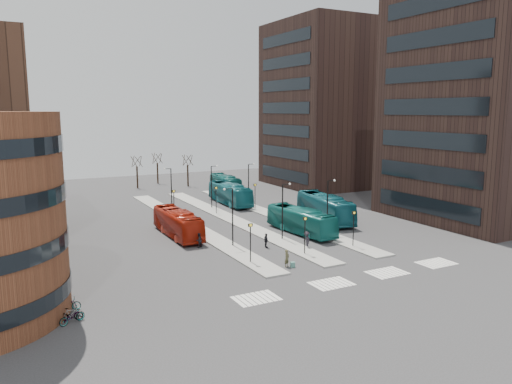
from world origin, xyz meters
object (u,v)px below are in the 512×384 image
red_bus (178,223)px  bicycle_far (67,304)px  commuter_c (307,240)px  teal_bus_a (301,221)px  traveller (287,258)px  teal_bus_b (230,194)px  bicycle_near (72,316)px  teal_bus_c (325,208)px  commuter_a (199,240)px  commuter_b (266,240)px  bicycle_mid (71,314)px  teal_bus_d (225,183)px  suitcase (293,265)px

red_bus → bicycle_far: red_bus is taller
red_bus → commuter_c: (10.19, -10.90, -0.64)m
teal_bus_a → bicycle_far: bearing=-160.9°
bicycle_far → traveller: bearing=-76.0°
teal_bus_a → teal_bus_b: (0.35, 20.29, 0.11)m
bicycle_near → teal_bus_c: bearing=-85.2°
commuter_a → commuter_b: commuter_a is taller
bicycle_far → bicycle_mid: bearing=-170.1°
teal_bus_d → bicycle_near: (-31.60, -45.16, -0.97)m
teal_bus_a → teal_bus_c: teal_bus_c is taller
commuter_a → commuter_c: commuter_c is taller
commuter_a → commuter_b: 6.98m
teal_bus_d → commuter_b: 36.59m
teal_bus_c → bicycle_near: (-33.47, -18.12, -1.20)m
teal_bus_d → bicycle_far: bearing=-121.3°
teal_bus_a → teal_bus_b: 20.29m
bicycle_near → bicycle_mid: size_ratio=1.19×
red_bus → traveller: bearing=-71.6°
teal_bus_d → commuter_b: teal_bus_d is taller
suitcase → bicycle_near: (-19.46, -3.42, 0.24)m
teal_bus_b → commuter_c: (-3.21, -25.86, -0.72)m
teal_bus_d → suitcase: bearing=-101.0°
bicycle_near → bicycle_far: (0.00, 2.40, 0.00)m
red_bus → teal_bus_a: size_ratio=1.01×
teal_bus_b → traveller: (-8.32, -30.35, -0.79)m
commuter_a → bicycle_mid: commuter_a is taller
teal_bus_b → bicycle_near: (-27.38, -34.12, -1.11)m
traveller → commuter_c: size_ratio=0.93×
teal_bus_a → bicycle_near: (-27.03, -13.83, -1.00)m
suitcase → commuter_b: commuter_b is taller
teal_bus_a → teal_bus_d: 31.66m
teal_bus_a → commuter_b: 7.45m
commuter_a → bicycle_far: 18.17m
suitcase → teal_bus_a: 12.93m
teal_bus_c → bicycle_far: 36.99m
teal_bus_d → commuter_a: 36.01m
teal_bus_c → traveller: (-14.41, -14.36, -0.88)m
teal_bus_c → teal_bus_a: bearing=-136.4°
commuter_b → teal_bus_b: bearing=-11.5°
teal_bus_d → commuter_a: (-17.26, -31.60, -0.69)m
suitcase → bicycle_near: bicycle_near is taller
suitcase → bicycle_far: bearing=-161.4°
teal_bus_b → bicycle_mid: size_ratio=7.33×
red_bus → teal_bus_b: bearing=48.3°
teal_bus_d → red_bus: bearing=-119.0°
commuter_a → bicycle_far: bearing=13.3°
suitcase → teal_bus_c: size_ratio=0.04×
teal_bus_a → bicycle_far: teal_bus_a is taller
teal_bus_a → traveller: bearing=-132.2°
traveller → commuter_a: bearing=89.8°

